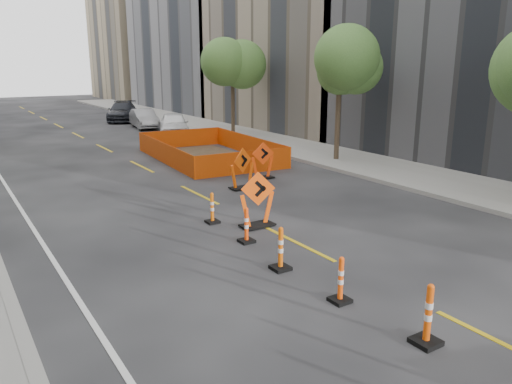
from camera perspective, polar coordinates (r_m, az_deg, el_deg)
ground_plane at (r=10.90m, az=17.95°, el=-11.87°), size 140.00×140.00×0.00m
sidewalk_right at (r=25.04m, az=10.16°, el=3.74°), size 4.00×90.00×0.15m
bld_right_c at (r=38.81m, az=7.46°, el=17.93°), size 12.00×16.00×14.00m
bld_right_d at (r=52.69m, az=-4.69°, el=20.40°), size 12.00×18.00×20.00m
bld_right_e at (r=69.27m, az=-12.16°, el=17.10°), size 12.00×14.00×16.00m
tree_r_b at (r=24.20m, az=9.57°, el=14.00°), size 2.80×2.80×5.95m
tree_r_c at (r=32.34m, az=-2.71°, el=14.32°), size 2.80×2.80×5.95m
channelizer_2 at (r=9.23m, az=19.09°, el=-13.08°), size 0.45×0.45×1.13m
channelizer_3 at (r=10.33m, az=9.66°, el=-9.83°), size 0.39×0.39×0.98m
channelizer_4 at (r=11.69m, az=2.84°, el=-6.46°), size 0.42×0.42×1.05m
channelizer_5 at (r=13.40m, az=-1.10°, el=-3.78°), size 0.39×0.39×0.98m
channelizer_6 at (r=15.06m, az=-5.03°, el=-1.81°), size 0.37×0.37×0.95m
chevron_sign_left at (r=14.56m, az=0.15°, el=-0.86°), size 1.28×1.03×1.67m
chevron_sign_center at (r=18.98m, az=-1.59°, el=2.70°), size 1.21×0.94×1.59m
chevron_sign_right at (r=20.63m, az=0.75°, el=3.61°), size 1.15×0.86×1.54m
safety_fence at (r=25.14m, az=-5.47°, el=4.93°), size 5.20×8.25×0.99m
parked_car_near at (r=33.21m, az=-9.36°, el=7.65°), size 3.31×4.85×1.53m
parked_car_mid at (r=37.68m, az=-12.67°, el=8.18°), size 2.03×4.30×1.36m
parked_car_far at (r=42.70m, az=-15.01°, el=8.87°), size 4.06×5.66×1.52m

